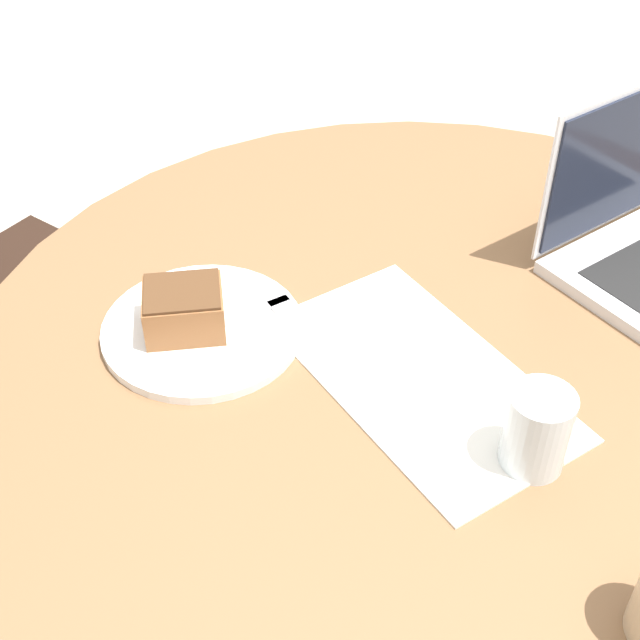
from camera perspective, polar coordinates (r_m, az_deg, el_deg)
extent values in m
cylinder|color=brown|center=(1.38, 6.27, -14.27)|extent=(0.09, 0.09, 0.72)
cylinder|color=brown|center=(1.10, 7.66, -2.92)|extent=(1.18, 1.18, 0.03)
cube|color=black|center=(1.78, -18.65, 0.84)|extent=(0.50, 0.50, 0.02)
cube|color=black|center=(2.12, -16.83, 0.91)|extent=(0.04, 0.04, 0.42)
cube|color=black|center=(1.89, -9.18, -3.36)|extent=(0.04, 0.04, 0.42)
cube|color=black|center=(1.74, -17.83, -10.47)|extent=(0.04, 0.04, 0.42)
cube|color=white|center=(1.06, 6.45, -3.62)|extent=(0.43, 0.39, 0.00)
cylinder|color=white|center=(1.12, -7.53, -0.60)|extent=(0.25, 0.25, 0.01)
cube|color=brown|center=(1.10, -8.69, 0.61)|extent=(0.12, 0.12, 0.06)
cube|color=#4D311C|center=(1.08, -8.85, 1.81)|extent=(0.12, 0.11, 0.00)
cube|color=silver|center=(1.11, -5.78, -0.03)|extent=(0.11, 0.15, 0.00)
cube|color=silver|center=(1.14, -2.51, 1.22)|extent=(0.04, 0.04, 0.00)
cylinder|color=silver|center=(0.96, 13.70, -6.87)|extent=(0.07, 0.07, 0.10)
cube|color=silver|center=(1.28, 18.74, 9.82)|extent=(0.16, 0.25, 0.21)
cube|color=black|center=(1.28, 18.88, 9.74)|extent=(0.15, 0.24, 0.19)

